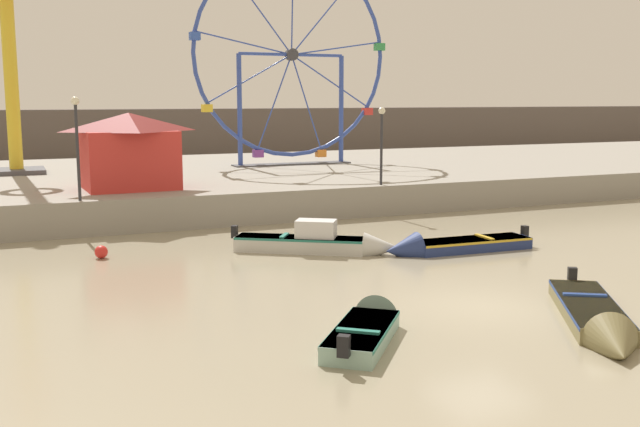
{
  "coord_description": "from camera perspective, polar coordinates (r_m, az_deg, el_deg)",
  "views": [
    {
      "loc": [
        -11.2,
        -15.5,
        5.36
      ],
      "look_at": [
        -0.93,
        8.46,
        1.29
      ],
      "focal_mm": 41.78,
      "sensor_mm": 36.0,
      "label": 1
    }
  ],
  "objects": [
    {
      "name": "promenade_lamp_near",
      "position": [
        30.21,
        -18.13,
        5.86
      ],
      "size": [
        0.32,
        0.32,
        4.0
      ],
      "color": "#2D2D33",
      "rests_on": "quay_promenade"
    },
    {
      "name": "motorboat_navy_blue",
      "position": [
        26.42,
        9.58,
        -2.47
      ],
      "size": [
        5.74,
        1.42,
        1.17
      ],
      "rotation": [
        0.0,
        0.0,
        3.1
      ],
      "color": "navy",
      "rests_on": "ground_plane"
    },
    {
      "name": "drop_tower_yellow_tower",
      "position": [
        42.48,
        -22.76,
        12.37
      ],
      "size": [
        2.8,
        2.8,
        14.78
      ],
      "color": "gold",
      "rests_on": "quay_promenade"
    },
    {
      "name": "motorboat_olive_wood",
      "position": [
        18.56,
        20.57,
        -7.82
      ],
      "size": [
        4.07,
        5.53,
        1.2
      ],
      "rotation": [
        0.0,
        0.0,
        4.16
      ],
      "color": "olive",
      "rests_on": "ground_plane"
    },
    {
      "name": "carnival_booth_red_striped",
      "position": [
        33.57,
        -14.37,
        4.77
      ],
      "size": [
        4.35,
        3.45,
        3.32
      ],
      "rotation": [
        0.0,
        0.0,
        0.04
      ],
      "color": "red",
      "rests_on": "quay_promenade"
    },
    {
      "name": "quay_promenade",
      "position": [
        42.32,
        -7.72,
        2.47
      ],
      "size": [
        110.0,
        21.86,
        1.39
      ],
      "primitive_type": "cube",
      "color": "gray",
      "rests_on": "ground_plane"
    },
    {
      "name": "motorboat_seafoam",
      "position": [
        17.15,
        3.74,
        -8.59
      ],
      "size": [
        3.3,
        3.7,
        1.06
      ],
      "rotation": [
        0.0,
        0.0,
        0.89
      ],
      "color": "#93BCAD",
      "rests_on": "ground_plane"
    },
    {
      "name": "ferris_wheel_blue_frame",
      "position": [
        44.5,
        -2.19,
        11.79
      ],
      "size": [
        12.08,
        1.2,
        12.42
      ],
      "color": "#334CA8",
      "rests_on": "quay_promenade"
    },
    {
      "name": "mooring_buoy_orange",
      "position": [
        26.13,
        -16.41,
        -2.84
      ],
      "size": [
        0.44,
        0.44,
        0.44
      ],
      "primitive_type": "sphere",
      "color": "red",
      "rests_on": "ground_plane"
    },
    {
      "name": "motorboat_pale_grey",
      "position": [
        25.96,
        0.19,
        -2.22
      ],
      "size": [
        5.4,
        4.02,
        1.38
      ],
      "rotation": [
        0.0,
        0.0,
        5.7
      ],
      "color": "silver",
      "rests_on": "ground_plane"
    },
    {
      "name": "ground_plane",
      "position": [
        19.86,
        12.26,
        -7.0
      ],
      "size": [
        240.0,
        240.0,
        0.0
      ],
      "primitive_type": "plane",
      "color": "gray"
    },
    {
      "name": "distant_town_skyline",
      "position": [
        65.38,
        -13.38,
        5.87
      ],
      "size": [
        140.0,
        3.0,
        4.4
      ],
      "primitive_type": "cube",
      "color": "#564C47",
      "rests_on": "ground_plane"
    },
    {
      "name": "promenade_lamp_far",
      "position": [
        34.16,
        4.74,
        6.12
      ],
      "size": [
        0.32,
        0.32,
        3.53
      ],
      "color": "#2D2D33",
      "rests_on": "quay_promenade"
    }
  ]
}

